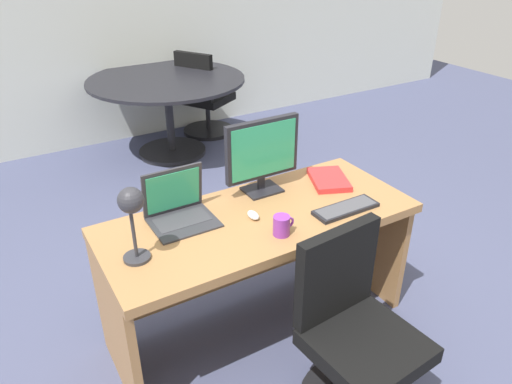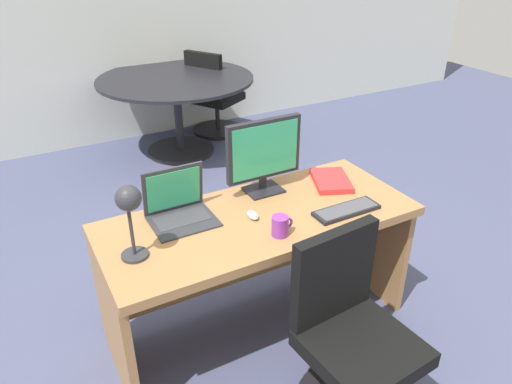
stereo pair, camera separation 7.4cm
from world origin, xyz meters
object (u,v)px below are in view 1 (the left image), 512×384
Objects in this scene: desk_lamp at (132,210)px; laptop at (177,204)px; keyboard at (346,209)px; meeting_chair_near at (204,102)px; mouse at (253,215)px; meeting_table at (168,97)px; coffee_mug at (282,225)px; office_chair at (355,344)px; desk at (255,243)px; book at (329,179)px; monitor at (262,152)px.

laptop is at bearing 41.15° from desk_lamp.
keyboard is at bearing -26.04° from laptop.
desk_lamp is at bearing -119.81° from meeting_chair_near.
mouse and meeting_table have the same top height.
laptop is at bearing 132.80° from coffee_mug.
mouse is 2.63m from meeting_table.
mouse is 0.77m from office_chair.
meeting_table reaches higher than desk.
desk_lamp is at bearing 168.22° from coffee_mug.
meeting_chair_near reaches higher than book.
desk_lamp is 1.09× the size of book.
book is at bearing 67.43° from keyboard.
desk is 0.81m from desk_lamp.
meeting_chair_near reaches higher than mouse.
desk_lamp reaches higher than mouse.
desk is at bearing -22.82° from laptop.
desk is 3.74× the size of monitor.
meeting_table is (0.51, 2.52, 0.05)m from desk.
monitor is at bearing 70.93° from coffee_mug.
monitor reaches higher than meeting_chair_near.
monitor is at bearing -98.64° from meeting_table.
meeting_table is (0.39, 3.21, 0.23)m from office_chair.
coffee_mug reaches higher than meeting_table.
monitor is 1.21× the size of keyboard.
monitor reaches higher than keyboard.
office_chair is 0.96× the size of meeting_chair_near.
book is (0.89, -0.08, -0.06)m from laptop.
keyboard is 4.31× the size of mouse.
desk_lamp reaches higher than office_chair.
office_chair is (-0.42, -0.77, -0.40)m from book.
meeting_chair_near is (0.49, 2.75, -0.39)m from book.
desk is at bearing 99.60° from office_chair.
meeting_chair_near is (1.38, 2.67, -0.45)m from laptop.
monitor is 1.37× the size of laptop.
meeting_table is (0.87, 2.36, -0.22)m from laptop.
coffee_mug is 0.63m from office_chair.
monitor is at bearing 50.13° from desk.
desk is 4.41× the size of desk_lamp.
desk_lamp is 3.37× the size of coffee_mug.
keyboard is at bearing 2.43° from coffee_mug.
meeting_table is (0.50, 2.76, -0.20)m from coffee_mug.
meeting_chair_near is at bearing 62.61° from laptop.
monitor is 1.18× the size of desk_lamp.
meeting_table is at bearing 77.98° from mouse.
desk is at bearing 9.11° from desk_lamp.
desk is 0.34m from coffee_mug.
mouse is 0.25× the size of book.
coffee_mug is 0.12× the size of meeting_chair_near.
keyboard is at bearing -21.52° from mouse.
desk_lamp is 3.43m from meeting_chair_near.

